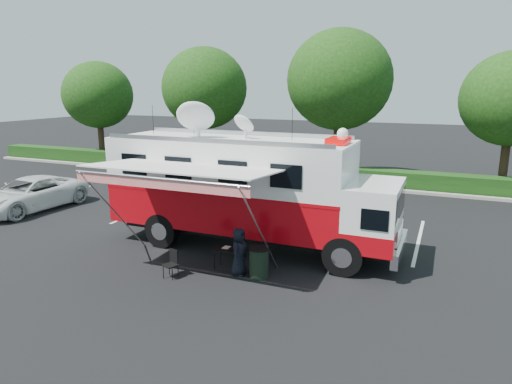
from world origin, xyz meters
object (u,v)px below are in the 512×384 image
folding_table (227,250)px  trash_bin (259,263)px  command_truck (248,189)px  white_suv (31,210)px

folding_table → trash_bin: 1.19m
command_truck → folding_table: (0.24, -2.16, -1.45)m
white_suv → trash_bin: trash_bin is taller
white_suv → trash_bin: size_ratio=5.74×
white_suv → trash_bin: 13.06m
command_truck → folding_table: bearing=-83.7°
trash_bin → white_suv: bearing=167.0°
command_truck → trash_bin: size_ratio=10.96×
folding_table → trash_bin: (1.16, -0.19, -0.18)m
white_suv → folding_table: bearing=-9.9°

